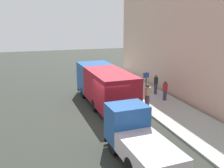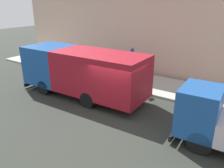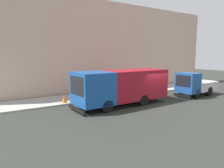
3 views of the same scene
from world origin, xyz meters
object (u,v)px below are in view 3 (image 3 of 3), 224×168
at_px(pedestrian_walking, 103,85).
at_px(traffic_cone_orange, 64,99).
at_px(small_flatbed_truck, 195,85).
at_px(pedestrian_third, 123,86).
at_px(pedestrian_standing, 87,86).
at_px(large_utility_truck, 122,86).
at_px(street_sign_post, 122,80).

height_order(pedestrian_walking, traffic_cone_orange, pedestrian_walking).
distance_m(small_flatbed_truck, pedestrian_third, 7.14).
bearing_deg(pedestrian_standing, large_utility_truck, -71.86).
height_order(traffic_cone_orange, street_sign_post, street_sign_post).
relative_size(pedestrian_walking, street_sign_post, 0.60).
height_order(pedestrian_walking, pedestrian_standing, pedestrian_standing).
bearing_deg(pedestrian_walking, small_flatbed_truck, 153.32).
distance_m(large_utility_truck, pedestrian_standing, 4.95).
bearing_deg(large_utility_truck, traffic_cone_orange, 52.38).
bearing_deg(large_utility_truck, pedestrian_walking, -13.46).
xyz_separation_m(traffic_cone_orange, street_sign_post, (-0.15, -5.73, 1.25)).
distance_m(small_flatbed_truck, pedestrian_standing, 10.66).
distance_m(pedestrian_standing, street_sign_post, 3.60).
bearing_deg(traffic_cone_orange, pedestrian_walking, -67.49).
bearing_deg(small_flatbed_truck, large_utility_truck, 81.36).
xyz_separation_m(large_utility_truck, pedestrian_walking, (4.74, -0.96, -0.65)).
bearing_deg(pedestrian_third, pedestrian_standing, -156.96).
distance_m(pedestrian_walking, pedestrian_standing, 1.79).
relative_size(pedestrian_standing, traffic_cone_orange, 2.88).
relative_size(large_utility_truck, pedestrian_walking, 5.18).
bearing_deg(large_utility_truck, pedestrian_standing, 7.69).
bearing_deg(pedestrian_standing, pedestrian_third, -28.69).
bearing_deg(small_flatbed_truck, pedestrian_third, 57.42).
bearing_deg(large_utility_truck, street_sign_post, -38.19).
xyz_separation_m(pedestrian_walking, pedestrian_standing, (0.11, 1.79, 0.08)).
relative_size(small_flatbed_truck, pedestrian_walking, 3.13).
distance_m(pedestrian_standing, pedestrian_third, 3.55).
xyz_separation_m(small_flatbed_truck, pedestrian_walking, (5.57, 7.23, -0.14)).
distance_m(small_flatbed_truck, traffic_cone_orange, 12.57).
distance_m(pedestrian_standing, traffic_cone_orange, 3.72).
xyz_separation_m(pedestrian_third, street_sign_post, (-0.11, 0.10, 0.65)).
height_order(large_utility_truck, street_sign_post, large_utility_truck).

